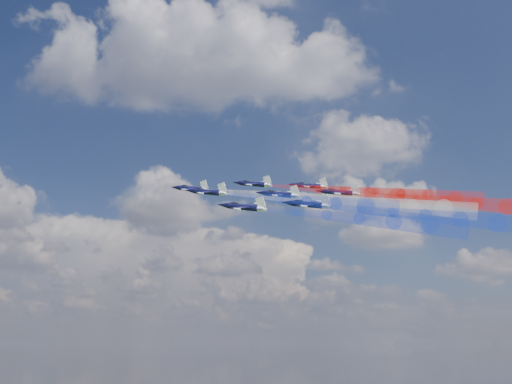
# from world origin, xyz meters

# --- Properties ---
(jet_lead) EXTENTS (14.57, 13.30, 8.13)m
(jet_lead) POSITION_xyz_m (-13.04, 2.91, 139.16)
(jet_lead) COLOR black
(trail_lead) EXTENTS (37.02, 18.32, 12.13)m
(trail_lead) POSITION_xyz_m (9.34, -5.66, 134.56)
(trail_lead) COLOR white
(jet_inner_left) EXTENTS (14.57, 13.30, 8.13)m
(jet_inner_left) POSITION_xyz_m (-6.79, -10.85, 134.52)
(jet_inner_left) COLOR black
(trail_inner_left) EXTENTS (37.02, 18.32, 12.13)m
(trail_inner_left) POSITION_xyz_m (15.59, -19.43, 129.92)
(trail_inner_left) COLOR blue
(jet_inner_right) EXTENTS (14.57, 13.30, 8.13)m
(jet_inner_right) POSITION_xyz_m (2.87, 5.61, 140.96)
(jet_inner_right) COLOR black
(trail_inner_right) EXTENTS (37.02, 18.32, 12.13)m
(trail_inner_right) POSITION_xyz_m (25.24, -2.97, 136.36)
(trail_inner_right) COLOR red
(jet_outer_left) EXTENTS (14.57, 13.30, 8.13)m
(jet_outer_left) POSITION_xyz_m (2.53, -23.18, 127.86)
(jet_outer_left) COLOR black
(trail_outer_left) EXTENTS (37.02, 18.32, 12.13)m
(trail_outer_left) POSITION_xyz_m (24.91, -31.75, 123.27)
(trail_outer_left) COLOR blue
(jet_center_third) EXTENTS (14.57, 13.30, 8.13)m
(jet_center_third) POSITION_xyz_m (9.65, -7.37, 134.64)
(jet_center_third) COLOR black
(trail_center_third) EXTENTS (37.02, 18.32, 12.13)m
(trail_center_third) POSITION_xyz_m (32.02, -15.94, 130.04)
(trail_center_third) COLOR white
(jet_outer_right) EXTENTS (14.57, 13.30, 8.13)m
(jet_outer_right) POSITION_xyz_m (17.55, 10.61, 141.62)
(jet_outer_right) COLOR black
(trail_outer_right) EXTENTS (37.02, 18.32, 12.13)m
(trail_outer_right) POSITION_xyz_m (39.92, 2.04, 137.02)
(trail_outer_right) COLOR red
(jet_rear_left) EXTENTS (14.57, 13.30, 8.13)m
(jet_rear_left) POSITION_xyz_m (15.79, -19.15, 129.23)
(jet_rear_left) COLOR black
(trail_rear_left) EXTENTS (37.02, 18.32, 12.13)m
(trail_rear_left) POSITION_xyz_m (38.17, -27.72, 124.63)
(trail_rear_left) COLOR blue
(jet_rear_right) EXTENTS (14.57, 13.30, 8.13)m
(jet_rear_right) POSITION_xyz_m (24.20, -2.89, 136.06)
(jet_rear_right) COLOR black
(trail_rear_right) EXTENTS (37.02, 18.32, 12.13)m
(trail_rear_right) POSITION_xyz_m (46.58, -11.46, 131.46)
(trail_rear_right) COLOR red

